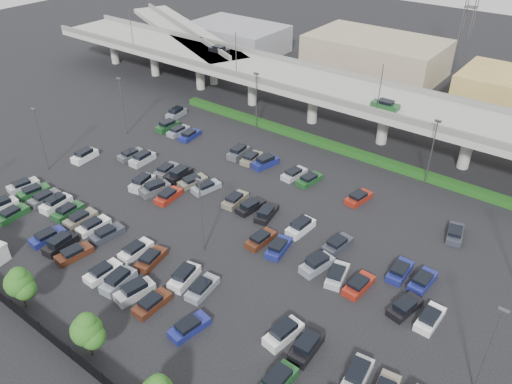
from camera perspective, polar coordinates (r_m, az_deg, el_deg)
ground at (r=67.57m, az=-1.41°, el=-3.17°), size 280.00×280.00×0.00m
overpass at (r=88.38m, az=11.60°, el=10.47°), size 150.00×13.00×15.80m
on_ramp at (r=125.92m, az=-8.27°, el=17.48°), size 50.93×30.13×8.80m
hedge at (r=85.27m, az=9.08°, el=5.10°), size 66.00×1.60×1.10m
fence at (r=53.87m, az=-21.07°, el=-16.32°), size 70.00×0.10×2.00m
tree_row at (r=51.95m, az=-19.83°, el=-13.98°), size 65.07×3.66×5.94m
parked_cars at (r=66.21m, az=-6.32°, el=-3.59°), size 62.85×41.63×1.67m
light_poles at (r=67.67m, az=-3.18°, el=3.15°), size 66.90×48.38×10.30m
distant_buildings at (r=112.52m, az=24.35°, el=11.38°), size 138.00×24.00×9.00m
comm_tower at (r=122.76m, az=23.44°, el=19.11°), size 2.40×2.40×30.00m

